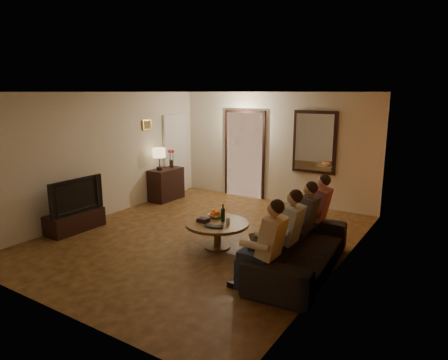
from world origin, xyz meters
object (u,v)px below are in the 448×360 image
Objects in this scene: bowl at (216,216)px; wine_bottle at (223,213)px; tv_stand at (75,221)px; coffee_table at (217,235)px; tv at (73,195)px; person_d at (316,215)px; person_b at (286,237)px; dog at (262,238)px; sofa at (300,248)px; table_lamp at (159,159)px; person_c at (302,225)px; dresser at (166,184)px; laptop at (213,227)px; person_a at (267,251)px.

bowl is 0.84× the size of wine_bottle.
tv_stand is 1.03× the size of coffee_table.
person_d is at bearing -69.54° from tv.
person_b is 4.63× the size of bowl.
wine_bottle reaches higher than dog.
person_d reaches higher than dog.
person_d is 4.63× the size of bowl.
sofa is 4.20× the size of dog.
person_b is (4.20, -2.08, -0.44)m from table_lamp.
person_c is (4.20, 0.97, 0.42)m from tv_stand.
coffee_table is (-1.42, -0.82, -0.38)m from person_d.
person_b reaches higher than tv_stand.
sofa is (4.30, -2.00, -0.04)m from dresser.
person_d is at bearing 20.71° from bowl.
tv is at bearing 93.41° from sofa.
dog is 0.80m from wine_bottle.
coffee_table is at bearing 81.78° from sofa.
tv_stand is 1.97× the size of dog.
tv is 2.92m from laptop.
person_a is 0.60m from person_b.
laptop is (0.10, -0.28, 0.24)m from coffee_table.
tv_stand is 4.50m from person_d.
person_b reaches higher than wine_bottle.
coffee_table is 3.45× the size of wine_bottle.
bowl is (-1.60, 1.20, -0.12)m from person_a.
person_a reaches higher than bowl.
bowl is at bearing -69.70° from tv.
person_a and person_b have the same top height.
table_lamp is (0.00, -0.22, 0.66)m from dresser.
tv_stand is 0.92× the size of person_d.
person_c is at bearing 0.17° from bowl.
person_c is 4.63× the size of bowl.
bowl is at bearing -33.29° from dresser.
bowl is at bearing 152.45° from wine_bottle.
table_lamp is 0.23× the size of sofa.
table_lamp is 0.50× the size of coffee_table.
tv_stand is at bearing -90.00° from table_lamp.
tv_stand is at bearing -167.04° from person_c.
person_d is at bearing 0.95° from sofa.
person_d is (4.20, -0.88, -0.44)m from table_lamp.
person_a is at bearing -90.00° from person_b.
person_b and person_d have the same top height.
wine_bottle is (-1.47, 0.18, 0.26)m from sofa.
table_lamp reaches higher than person_a.
person_c is 1.49m from coffee_table.
sofa is at bearing 83.66° from person_a.
person_c and person_d have the same top height.
person_d is at bearing 90.00° from person_b.
table_lamp reaches higher than sofa.
tv_stand is at bearing -163.44° from wine_bottle.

